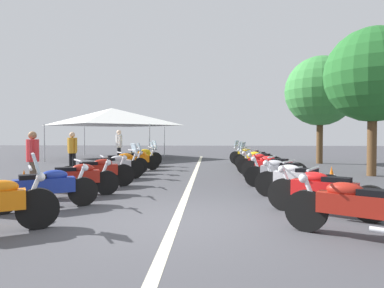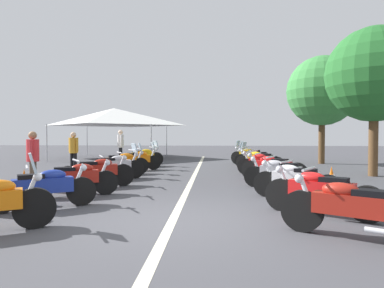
{
  "view_description": "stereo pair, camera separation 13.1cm",
  "coord_description": "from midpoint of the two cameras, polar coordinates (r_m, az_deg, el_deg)",
  "views": [
    {
      "loc": [
        -5.7,
        -0.6,
        1.51
      ],
      "look_at": [
        5.21,
        0.0,
        1.2
      ],
      "focal_mm": 31.13,
      "sensor_mm": 36.0,
      "label": 1
    },
    {
      "loc": [
        -5.7,
        -0.73,
        1.51
      ],
      "look_at": [
        5.21,
        0.0,
        1.2
      ],
      "focal_mm": 31.13,
      "sensor_mm": 36.0,
      "label": 2
    }
  ],
  "objects": [
    {
      "name": "bystander_2",
      "position": [
        17.02,
        -11.93,
        -0.05
      ],
      "size": [
        0.48,
        0.32,
        1.74
      ],
      "rotation": [
        0.0,
        0.0,
        5.19
      ],
      "color": "black",
      "rests_on": "ground_plane"
    },
    {
      "name": "motorcycle_right_row_3",
      "position": [
        9.66,
        15.2,
        -4.76
      ],
      "size": [
        0.99,
        1.99,
        0.98
      ],
      "rotation": [
        0.0,
        0.0,
        1.2
      ],
      "color": "black",
      "rests_on": "ground_plane"
    },
    {
      "name": "motorcycle_left_row_6",
      "position": [
        14.21,
        -9.03,
        -2.63
      ],
      "size": [
        1.04,
        1.92,
        1.2
      ],
      "rotation": [
        0.0,
        0.0,
        -1.14
      ],
      "color": "black",
      "rests_on": "ground_plane"
    },
    {
      "name": "motorcycle_left_row_4",
      "position": [
        11.39,
        -12.87,
        -3.67
      ],
      "size": [
        1.37,
        1.85,
        1.21
      ],
      "rotation": [
        0.0,
        0.0,
        -0.95
      ],
      "color": "black",
      "rests_on": "ground_plane"
    },
    {
      "name": "motorcycle_right_row_6",
      "position": [
        14.04,
        11.62,
        -2.69
      ],
      "size": [
        1.2,
        1.87,
        1.2
      ],
      "rotation": [
        0.0,
        0.0,
        1.03
      ],
      "color": "black",
      "rests_on": "ground_plane"
    },
    {
      "name": "motorcycle_left_row_1",
      "position": [
        7.37,
        -23.53,
        -6.79
      ],
      "size": [
        1.29,
        1.81,
        0.98
      ],
      "rotation": [
        0.0,
        0.0,
        -0.98
      ],
      "color": "black",
      "rests_on": "ground_plane"
    },
    {
      "name": "roadside_tree_0",
      "position": [
        13.92,
        29.02,
        10.31
      ],
      "size": [
        3.41,
        3.41,
        5.38
      ],
      "color": "brown",
      "rests_on": "ground_plane"
    },
    {
      "name": "motorcycle_right_row_5",
      "position": [
        12.53,
        12.43,
        -3.27
      ],
      "size": [
        1.07,
        1.89,
        0.99
      ],
      "rotation": [
        0.0,
        0.0,
        1.11
      ],
      "color": "black",
      "rests_on": "ground_plane"
    },
    {
      "name": "traffic_cone_0",
      "position": [
        9.71,
        -26.47,
        -5.75
      ],
      "size": [
        0.36,
        0.36,
        0.61
      ],
      "color": "orange",
      "rests_on": "ground_plane"
    },
    {
      "name": "motorcycle_right_row_1",
      "position": [
        6.66,
        21.63,
        -7.58
      ],
      "size": [
        1.3,
        1.89,
        1.0
      ],
      "rotation": [
        0.0,
        0.0,
        0.99
      ],
      "color": "black",
      "rests_on": "ground_plane"
    },
    {
      "name": "motorcycle_left_row_7",
      "position": [
        15.69,
        -8.11,
        -2.17
      ],
      "size": [
        1.27,
        1.77,
        1.23
      ],
      "rotation": [
        0.0,
        0.0,
        -0.97
      ],
      "color": "black",
      "rests_on": "ground_plane"
    },
    {
      "name": "roadside_tree_1",
      "position": [
        18.69,
        21.6,
        8.42
      ],
      "size": [
        3.59,
        3.59,
        5.57
      ],
      "color": "brown",
      "rests_on": "ground_plane"
    },
    {
      "name": "motorcycle_right_row_0",
      "position": [
        5.38,
        26.43,
        -9.81
      ],
      "size": [
        1.23,
        1.87,
        1.0
      ],
      "rotation": [
        0.0,
        0.0,
        1.02
      ],
      "color": "black",
      "rests_on": "ground_plane"
    },
    {
      "name": "motorcycle_right_row_2",
      "position": [
        8.17,
        17.66,
        -5.9
      ],
      "size": [
        1.06,
        1.87,
        0.99
      ],
      "rotation": [
        0.0,
        0.0,
        1.11
      ],
      "color": "black",
      "rests_on": "ground_plane"
    },
    {
      "name": "ground_plane",
      "position": [
        5.93,
        -2.8,
        -13.11
      ],
      "size": [
        80.0,
        80.0,
        0.0
      ],
      "primitive_type": "plane",
      "color": "#424247"
    },
    {
      "name": "motorcycle_right_row_8",
      "position": [
        16.86,
        10.07,
        -1.93
      ],
      "size": [
        1.15,
        1.87,
        1.22
      ],
      "rotation": [
        0.0,
        0.0,
        1.06
      ],
      "color": "black",
      "rests_on": "ground_plane"
    },
    {
      "name": "motorcycle_left_row_2",
      "position": [
        8.6,
        -18.95,
        -5.56
      ],
      "size": [
        1.08,
        1.94,
        0.98
      ],
      "rotation": [
        0.0,
        0.0,
        -1.12
      ],
      "color": "black",
      "rests_on": "ground_plane"
    },
    {
      "name": "event_tent",
      "position": [
        21.9,
        -13.01,
        4.56
      ],
      "size": [
        6.56,
        6.56,
        3.2
      ],
      "color": "white",
      "rests_on": "ground_plane"
    },
    {
      "name": "bystander_0",
      "position": [
        13.61,
        -19.39,
        -0.88
      ],
      "size": [
        0.32,
        0.47,
        1.61
      ],
      "rotation": [
        0.0,
        0.0,
        5.77
      ],
      "color": "black",
      "rests_on": "ground_plane"
    },
    {
      "name": "bystander_1",
      "position": [
        9.84,
        -25.28,
        -1.9
      ],
      "size": [
        0.51,
        0.32,
        1.6
      ],
      "rotation": [
        0.0,
        0.0,
        1.87
      ],
      "color": "brown",
      "rests_on": "ground_plane"
    },
    {
      "name": "motorcycle_left_row_3",
      "position": [
        9.86,
        -15.59,
        -4.54
      ],
      "size": [
        1.15,
        1.98,
        1.0
      ],
      "rotation": [
        0.0,
        0.0,
        -1.09
      ],
      "color": "black",
      "rests_on": "ground_plane"
    },
    {
      "name": "motorcycle_left_row_5",
      "position": [
        12.84,
        -11.6,
        -3.09
      ],
      "size": [
        1.02,
        1.96,
        1.2
      ],
      "rotation": [
        0.0,
        0.0,
        -1.16
      ],
      "color": "black",
      "rests_on": "ground_plane"
    },
    {
      "name": "traffic_cone_2",
      "position": [
        10.28,
        23.13,
        -5.31
      ],
      "size": [
        0.36,
        0.36,
        0.61
      ],
      "color": "orange",
      "rests_on": "ground_plane"
    },
    {
      "name": "motorcycle_right_row_4",
      "position": [
        11.0,
        13.98,
        -3.9
      ],
      "size": [
        1.2,
        1.95,
        1.0
      ],
      "rotation": [
        0.0,
        0.0,
        1.05
      ],
      "color": "black",
      "rests_on": "ground_plane"
    },
    {
      "name": "lane_centre_stripe",
      "position": [
        10.96,
        0.32,
        -6.28
      ],
      "size": [
        23.9,
        0.16,
        0.01
      ],
      "primitive_type": "cube",
      "color": "beige",
      "rests_on": "ground_plane"
    },
    {
      "name": "motorcycle_right_row_7",
      "position": [
        15.46,
        10.97,
        -2.31
      ],
      "size": [
        0.96,
        1.9,
        1.2
      ],
      "rotation": [
        0.0,
        0.0,
        1.2
      ],
      "color": "black",
      "rests_on": "ground_plane"
    }
  ]
}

